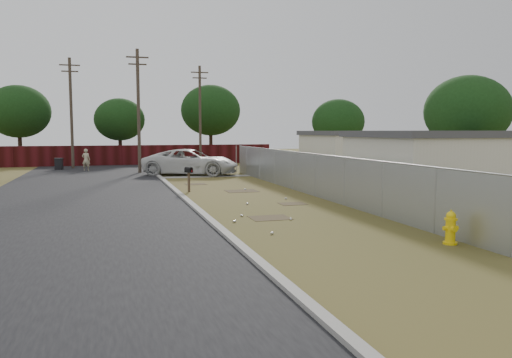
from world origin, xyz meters
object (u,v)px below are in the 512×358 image
object	(u,v)px
fire_hydrant	(451,228)
pickup_truck	(191,162)
mailbox	(189,172)
pedestrian	(86,160)
trash_bin	(59,164)

from	to	relation	value
fire_hydrant	pickup_truck	xyz separation A→B (m)	(-3.28, 23.45, 0.47)
mailbox	pedestrian	world-z (taller)	pedestrian
pickup_truck	trash_bin	bearing A→B (deg)	73.96
pickup_truck	mailbox	bearing A→B (deg)	-165.98
pedestrian	trash_bin	bearing A→B (deg)	-26.12
mailbox	pickup_truck	bearing A→B (deg)	80.07
mailbox	trash_bin	distance (m)	19.09
trash_bin	pedestrian	bearing A→B (deg)	-41.00
fire_hydrant	trash_bin	distance (m)	33.74
fire_hydrant	pedestrian	xyz separation A→B (m)	(-10.49, 29.43, 0.42)
mailbox	trash_bin	world-z (taller)	mailbox
pickup_truck	pedestrian	distance (m)	9.37
mailbox	pickup_truck	world-z (taller)	pickup_truck
mailbox	trash_bin	xyz separation A→B (m)	(-7.66, 17.48, -0.52)
pickup_truck	pedestrian	size ratio (longest dim) A/B	3.83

